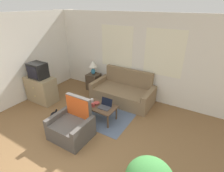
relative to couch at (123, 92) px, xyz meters
The scene contains 16 objects.
wall_back 1.19m from the couch, 56.84° to the left, with size 6.99×0.06×2.60m.
wall_left 3.16m from the couch, 155.02° to the right, with size 0.05×4.43×2.60m.
rug 0.70m from the couch, 95.72° to the right, with size 1.54×2.09×0.01m.
couch is the anchor object (origin of this frame).
armchair 2.08m from the couch, 96.34° to the right, with size 0.86×0.74×0.92m.
tv_dresser 2.55m from the couch, 148.41° to the right, with size 0.92×0.53×0.79m.
television 2.66m from the couch, 148.36° to the right, with size 0.52×0.39×0.46m.
side_table 1.29m from the couch, behind, with size 0.41×0.41×0.56m.
table_lamp 1.43m from the couch, behind, with size 0.28×0.28×0.49m.
coffee_table 1.22m from the couch, 93.05° to the right, with size 0.85×0.52×0.40m.
laptop 1.20m from the couch, 85.72° to the right, with size 0.31×0.26×0.22m.
cup_navy 1.23m from the couch, 106.25° to the right, with size 0.08×0.08×0.11m.
cup_yellow 1.35m from the couch, 98.24° to the right, with size 0.09×0.09×0.10m.
cup_white 1.40m from the couch, 106.35° to the right, with size 0.08×0.08×0.08m.
snack_bowl 1.20m from the couch, 99.32° to the right, with size 0.17×0.17×0.07m.
cat_black 2.20m from the couch, 119.90° to the right, with size 0.45×0.57×0.21m.
Camera 1 is at (1.87, -1.38, 2.82)m, focal length 28.00 mm.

